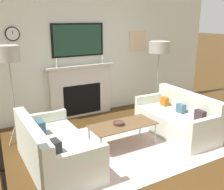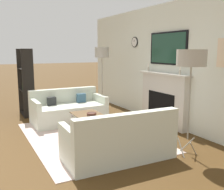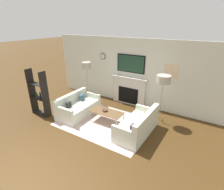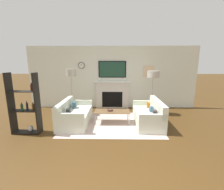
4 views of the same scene
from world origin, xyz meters
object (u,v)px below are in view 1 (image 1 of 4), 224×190
at_px(couch_right, 177,119).
at_px(couch_left, 54,150).
at_px(floor_lamp_left, 8,55).
at_px(decorative_bowl, 119,123).
at_px(floor_lamp_right, 159,48).
at_px(coffee_table, 123,126).

bearing_deg(couch_right, couch_left, 179.96).
bearing_deg(floor_lamp_left, decorative_bowl, -32.47).
distance_m(couch_left, floor_lamp_left, 1.73).
height_order(couch_right, floor_lamp_left, floor_lamp_left).
height_order(couch_left, floor_lamp_right, floor_lamp_right).
height_order(floor_lamp_left, floor_lamp_right, floor_lamp_left).
bearing_deg(floor_lamp_left, floor_lamp_right, -0.00).
bearing_deg(floor_lamp_right, decorative_bowl, -149.14).
height_order(couch_left, couch_right, couch_right).
distance_m(couch_left, floor_lamp_right, 3.25).
xyz_separation_m(coffee_table, floor_lamp_left, (-1.60, 0.99, 1.21)).
distance_m(couch_left, coffee_table, 1.26).
relative_size(couch_right, coffee_table, 1.45).
xyz_separation_m(floor_lamp_left, floor_lamp_right, (3.15, -0.00, -0.05)).
relative_size(couch_left, couch_right, 0.99).
xyz_separation_m(decorative_bowl, floor_lamp_right, (1.63, 0.97, 1.10)).
xyz_separation_m(couch_right, floor_lamp_right, (0.35, 1.06, 1.26)).
bearing_deg(couch_right, decorative_bowl, 176.07).
xyz_separation_m(couch_left, floor_lamp_right, (2.80, 1.06, 1.27)).
relative_size(couch_left, coffee_table, 1.43).
bearing_deg(decorative_bowl, floor_lamp_left, 147.53).
bearing_deg(coffee_table, decorative_bowl, 167.55).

